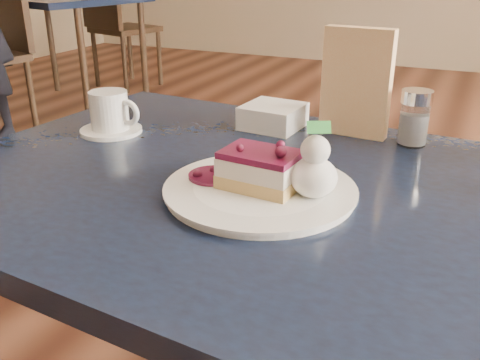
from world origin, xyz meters
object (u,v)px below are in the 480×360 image
at_px(cheesecake_slice, 260,170).
at_px(bg_table_far_left, 71,96).
at_px(dessert_plate, 260,191).
at_px(coffee_set, 111,115).
at_px(main_table, 273,225).

height_order(cheesecake_slice, bg_table_far_left, same).
xyz_separation_m(dessert_plate, cheesecake_slice, (-0.00, 0.00, 0.03)).
bearing_deg(coffee_set, cheesecake_slice, -21.75).
height_order(main_table, dessert_plate, dessert_plate).
bearing_deg(bg_table_far_left, main_table, -28.37).
distance_m(dessert_plate, cheesecake_slice, 0.03).
relative_size(coffee_set, bg_table_far_left, 0.07).
relative_size(dessert_plate, bg_table_far_left, 0.15).
bearing_deg(cheesecake_slice, bg_table_far_left, 141.53).
xyz_separation_m(cheesecake_slice, bg_table_far_left, (-2.38, 2.24, -0.66)).
bearing_deg(bg_table_far_left, dessert_plate, -29.01).
bearing_deg(dessert_plate, bg_table_far_left, 136.67).
bearing_deg(dessert_plate, main_table, 85.14).
relative_size(main_table, coffee_set, 9.05).
bearing_deg(cheesecake_slice, coffee_set, 163.10).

